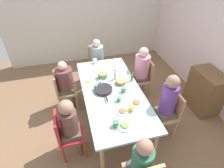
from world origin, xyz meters
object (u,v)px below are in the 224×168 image
(chair_2, at_px, (169,112))
(cup_4, at_px, (124,90))
(cup_3, at_px, (95,61))
(bowl_0, at_px, (103,75))
(cup_1, at_px, (116,124))
(bowl_1, at_px, (121,82))
(bottle_0, at_px, (115,75))
(bottle_1, at_px, (132,77))
(cup_6, at_px, (131,108))
(cup_0, at_px, (119,99))
(dining_table, at_px, (112,93))
(chair_0, at_px, (97,61))
(cup_5, at_px, (96,87))
(side_cabinet, at_px, (205,91))
(plate_0, at_px, (136,103))
(person_4, at_px, (141,163))
(person_1, at_px, (65,81))
(chair_3, at_px, (144,76))
(plate_2, at_px, (125,125))
(chair_5, at_px, (66,133))
(serving_pan, at_px, (103,90))
(person_0, at_px, (97,57))
(person_2, at_px, (167,102))
(plate_1, at_px, (88,82))
(chair_1, at_px, (62,89))
(person_3, at_px, (141,68))
(cup_2, at_px, (101,83))
(plate_3, at_px, (122,111))

(chair_2, height_order, cup_4, chair_2)
(cup_3, bearing_deg, bowl_0, 3.81)
(chair_2, height_order, cup_1, chair_2)
(cup_3, bearing_deg, bowl_1, 20.44)
(bottle_0, xyz_separation_m, bottle_1, (0.13, 0.31, -0.01))
(cup_6, bearing_deg, cup_0, -154.55)
(dining_table, distance_m, chair_0, 1.53)
(dining_table, xyz_separation_m, cup_6, (0.57, 0.17, 0.11))
(cup_5, height_order, cup_6, cup_6)
(side_cabinet, bearing_deg, plate_0, -81.16)
(bowl_1, xyz_separation_m, cup_5, (0.05, -0.49, 0.00))
(person_4, bearing_deg, side_cabinet, 122.44)
(cup_1, xyz_separation_m, cup_5, (-0.93, -0.12, -0.00))
(person_1, relative_size, chair_3, 1.28)
(bowl_1, height_order, cup_4, cup_4)
(plate_2, xyz_separation_m, bottle_1, (-1.05, 0.49, 0.08))
(chair_5, distance_m, plate_0, 1.24)
(person_1, distance_m, serving_pan, 0.86)
(bottle_0, bearing_deg, chair_3, 107.62)
(person_0, relative_size, person_2, 0.87)
(dining_table, height_order, chair_2, chair_2)
(person_2, height_order, bottle_0, person_2)
(chair_0, xyz_separation_m, person_2, (2.09, 0.82, 0.26))
(cup_6, bearing_deg, chair_5, -90.18)
(chair_0, bearing_deg, plate_1, -18.48)
(chair_1, bearing_deg, plate_1, 69.02)
(chair_1, distance_m, plate_0, 1.60)
(person_3, distance_m, plate_0, 1.13)
(person_0, bearing_deg, serving_pan, -6.35)
(person_3, relative_size, cup_4, 10.26)
(person_1, bearing_deg, cup_2, 61.85)
(serving_pan, bearing_deg, chair_3, 117.03)
(bowl_0, relative_size, cup_2, 1.66)
(dining_table, height_order, plate_2, plate_2)
(plate_2, relative_size, bowl_1, 1.26)
(cup_6, bearing_deg, person_1, -139.32)
(person_2, bearing_deg, chair_3, 175.45)
(person_2, bearing_deg, person_1, -124.98)
(bottle_0, bearing_deg, person_0, -172.26)
(side_cabinet, bearing_deg, person_3, -123.50)
(serving_pan, relative_size, bottle_1, 2.70)
(chair_0, height_order, cup_2, chair_0)
(plate_0, height_order, cup_4, cup_4)
(chair_2, bearing_deg, chair_3, 180.00)
(bowl_0, relative_size, bottle_0, 0.87)
(chair_2, relative_size, plate_3, 4.37)
(cup_2, xyz_separation_m, cup_4, (0.31, 0.35, 0.00))
(person_2, relative_size, serving_pan, 2.53)
(plate_0, bearing_deg, person_2, 75.61)
(chair_1, bearing_deg, cup_4, 58.88)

